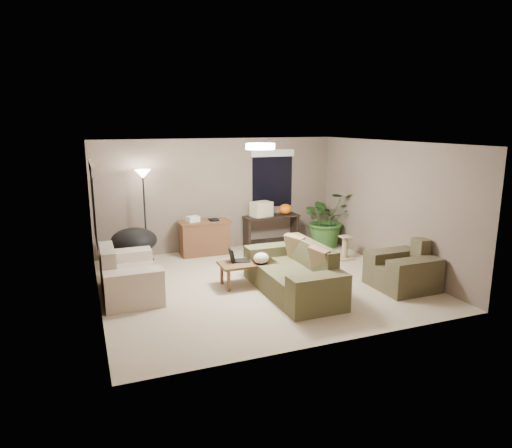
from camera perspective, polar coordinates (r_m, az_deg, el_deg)
name	(u,v)px	position (r m, az deg, el deg)	size (l,w,h in m)	color
room_shell	(260,215)	(7.98, 0.52, 1.11)	(5.50, 5.50, 5.50)	#C6B193
main_sofa	(294,276)	(7.81, 4.79, -6.46)	(0.95, 2.20, 0.85)	#46442A
throw_pillows	(308,254)	(7.82, 6.52, -3.75)	(0.35, 1.39, 0.47)	#8C7251
loveseat	(128,277)	(7.99, -15.71, -6.44)	(0.90, 1.60, 0.85)	#BDB5A1
armchair	(403,271)	(8.40, 17.89, -5.64)	(0.95, 1.00, 0.85)	brown
coffee_table	(248,265)	(8.12, -1.06, -5.20)	(1.00, 0.55, 0.42)	brown
laptop	(237,258)	(8.12, -2.42, -4.31)	(0.38, 0.29, 0.24)	black
plastic_bag	(261,258)	(8.01, 0.65, -4.28)	(0.27, 0.24, 0.19)	white
desk	(205,237)	(10.04, -6.44, -1.68)	(1.10, 0.50, 0.75)	brown
desk_papers	(197,219)	(9.90, -7.35, 0.60)	(0.69, 0.30, 0.12)	silver
console_table	(271,229)	(10.55, 1.92, -0.59)	(1.30, 0.40, 0.75)	black
pumpkin	(285,209)	(10.60, 3.68, 1.86)	(0.30, 0.30, 0.24)	orange
cardboard_box	(261,209)	(10.36, 0.67, 1.88)	(0.44, 0.33, 0.33)	beige
papasan_chair	(134,245)	(9.38, -14.99, -2.52)	(1.10, 1.10, 0.80)	black
floor_lamp	(143,185)	(9.56, -13.90, 4.75)	(0.32, 0.32, 1.91)	black
ceiling_fixture	(260,146)	(7.84, 0.54, 9.67)	(0.50, 0.50, 0.10)	white
houseplant	(327,225)	(10.73, 8.82, -0.09)	(1.18, 1.31, 1.02)	#2D5923
cat_scratching_post	(345,249)	(9.85, 11.05, -3.10)	(0.32, 0.32, 0.50)	tan
window_left	(92,191)	(7.64, -19.77, 3.92)	(0.05, 1.56, 1.33)	black
window_back	(273,169)	(10.66, 2.08, 6.91)	(1.06, 0.05, 1.33)	black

